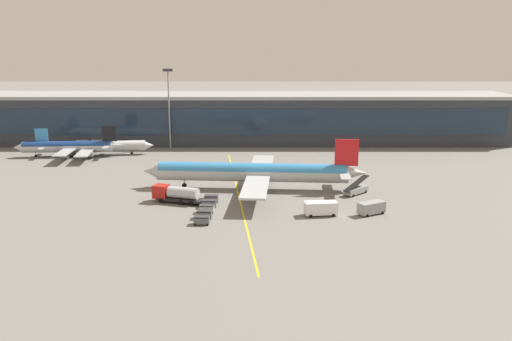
{
  "coord_description": "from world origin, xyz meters",
  "views": [
    {
      "loc": [
        -0.45,
        -101.57,
        29.5
      ],
      "look_at": [
        -0.66,
        3.88,
        4.5
      ],
      "focal_mm": 36.95,
      "sensor_mm": 36.0,
      "label": 1
    }
  ],
  "objects_px": {
    "lavatory_truck": "(322,208)",
    "commuter_jet_far": "(94,146)",
    "baggage_cart_4": "(212,199)",
    "baggage_cart_2": "(208,209)",
    "commuter_jet_near": "(69,147)",
    "crew_van": "(373,207)",
    "baggage_cart_3": "(210,203)",
    "main_airliner": "(254,172)",
    "fuel_tanker": "(177,194)",
    "baggage_cart_1": "(205,214)",
    "belt_loader": "(357,190)",
    "baggage_cart_0": "(203,220)"
  },
  "relations": [
    {
      "from": "lavatory_truck",
      "to": "commuter_jet_far",
      "type": "bearing_deg",
      "value": 136.86
    },
    {
      "from": "baggage_cart_4",
      "to": "commuter_jet_far",
      "type": "relative_size",
      "value": 0.08
    },
    {
      "from": "lavatory_truck",
      "to": "baggage_cart_2",
      "type": "height_order",
      "value": "lavatory_truck"
    },
    {
      "from": "baggage_cart_2",
      "to": "commuter_jet_near",
      "type": "bearing_deg",
      "value": 130.45
    },
    {
      "from": "crew_van",
      "to": "baggage_cart_3",
      "type": "xyz_separation_m",
      "value": [
        -29.58,
        4.1,
        -0.53
      ]
    },
    {
      "from": "baggage_cart_2",
      "to": "commuter_jet_near",
      "type": "xyz_separation_m",
      "value": [
        -42.26,
        49.56,
        2.05
      ]
    },
    {
      "from": "main_airliner",
      "to": "fuel_tanker",
      "type": "bearing_deg",
      "value": -146.12
    },
    {
      "from": "baggage_cart_1",
      "to": "fuel_tanker",
      "type": "bearing_deg",
      "value": 123.37
    },
    {
      "from": "crew_van",
      "to": "baggage_cart_1",
      "type": "relative_size",
      "value": 1.99
    },
    {
      "from": "main_airliner",
      "to": "belt_loader",
      "type": "xyz_separation_m",
      "value": [
        20.99,
        -4.0,
        -2.66
      ]
    },
    {
      "from": "baggage_cart_0",
      "to": "baggage_cart_3",
      "type": "height_order",
      "value": "same"
    },
    {
      "from": "baggage_cart_4",
      "to": "belt_loader",
      "type": "bearing_deg",
      "value": 11.42
    },
    {
      "from": "fuel_tanker",
      "to": "lavatory_truck",
      "type": "bearing_deg",
      "value": -16.19
    },
    {
      "from": "baggage_cart_2",
      "to": "baggage_cart_0",
      "type": "bearing_deg",
      "value": -92.56
    },
    {
      "from": "lavatory_truck",
      "to": "baggage_cart_1",
      "type": "distance_m",
      "value": 20.81
    },
    {
      "from": "fuel_tanker",
      "to": "commuter_jet_far",
      "type": "bearing_deg",
      "value": 123.24
    },
    {
      "from": "belt_loader",
      "to": "baggage_cart_3",
      "type": "relative_size",
      "value": 2.19
    },
    {
      "from": "crew_van",
      "to": "commuter_jet_near",
      "type": "distance_m",
      "value": 87.92
    },
    {
      "from": "baggage_cart_2",
      "to": "baggage_cart_3",
      "type": "bearing_deg",
      "value": 87.44
    },
    {
      "from": "lavatory_truck",
      "to": "crew_van",
      "type": "bearing_deg",
      "value": 3.69
    },
    {
      "from": "fuel_tanker",
      "to": "baggage_cart_4",
      "type": "bearing_deg",
      "value": 0.4
    },
    {
      "from": "lavatory_truck",
      "to": "baggage_cart_1",
      "type": "xyz_separation_m",
      "value": [
        -20.73,
        -1.7,
        -0.64
      ]
    },
    {
      "from": "baggage_cart_3",
      "to": "baggage_cart_4",
      "type": "bearing_deg",
      "value": 87.44
    },
    {
      "from": "fuel_tanker",
      "to": "commuter_jet_far",
      "type": "height_order",
      "value": "commuter_jet_far"
    },
    {
      "from": "baggage_cart_4",
      "to": "commuter_jet_near",
      "type": "relative_size",
      "value": 0.09
    },
    {
      "from": "commuter_jet_far",
      "to": "baggage_cart_3",
      "type": "bearing_deg",
      "value": -53.19
    },
    {
      "from": "baggage_cart_1",
      "to": "baggage_cart_3",
      "type": "relative_size",
      "value": 1.0
    },
    {
      "from": "main_airliner",
      "to": "baggage_cart_1",
      "type": "xyz_separation_m",
      "value": [
        -8.48,
        -19.46,
        -2.87
      ]
    },
    {
      "from": "crew_van",
      "to": "commuter_jet_near",
      "type": "xyz_separation_m",
      "value": [
        -71.98,
        50.47,
        1.51
      ]
    },
    {
      "from": "fuel_tanker",
      "to": "baggage_cart_4",
      "type": "distance_m",
      "value": 6.78
    },
    {
      "from": "baggage_cart_2",
      "to": "commuter_jet_near",
      "type": "relative_size",
      "value": 0.09
    },
    {
      "from": "belt_loader",
      "to": "baggage_cart_3",
      "type": "height_order",
      "value": "belt_loader"
    },
    {
      "from": "fuel_tanker",
      "to": "belt_loader",
      "type": "xyz_separation_m",
      "value": [
        35.75,
        5.91,
        -0.76
      ]
    },
    {
      "from": "baggage_cart_4",
      "to": "baggage_cart_2",
      "type": "bearing_deg",
      "value": -92.56
    },
    {
      "from": "fuel_tanker",
      "to": "lavatory_truck",
      "type": "relative_size",
      "value": 1.83
    },
    {
      "from": "commuter_jet_far",
      "to": "fuel_tanker",
      "type": "bearing_deg",
      "value": -56.76
    },
    {
      "from": "belt_loader",
      "to": "baggage_cart_1",
      "type": "xyz_separation_m",
      "value": [
        -29.47,
        -15.46,
        -0.21
      ]
    },
    {
      "from": "baggage_cart_2",
      "to": "commuter_jet_near",
      "type": "distance_m",
      "value": 65.16
    },
    {
      "from": "baggage_cart_3",
      "to": "fuel_tanker",
      "type": "bearing_deg",
      "value": 154.39
    },
    {
      "from": "main_airliner",
      "to": "lavatory_truck",
      "type": "xyz_separation_m",
      "value": [
        12.25,
        -17.75,
        -2.23
      ]
    },
    {
      "from": "main_airliner",
      "to": "baggage_cart_3",
      "type": "relative_size",
      "value": 17.34
    },
    {
      "from": "belt_loader",
      "to": "baggage_cart_2",
      "type": "distance_m",
      "value": 31.78
    },
    {
      "from": "baggage_cart_1",
      "to": "commuter_jet_near",
      "type": "height_order",
      "value": "commuter_jet_near"
    },
    {
      "from": "commuter_jet_far",
      "to": "baggage_cart_0",
      "type": "bearing_deg",
      "value": -58.31
    },
    {
      "from": "baggage_cart_3",
      "to": "commuter_jet_near",
      "type": "relative_size",
      "value": 0.09
    },
    {
      "from": "fuel_tanker",
      "to": "commuter_jet_near",
      "type": "bearing_deg",
      "value": 129.66
    },
    {
      "from": "lavatory_truck",
      "to": "baggage_cart_0",
      "type": "bearing_deg",
      "value": -166.79
    },
    {
      "from": "baggage_cart_1",
      "to": "crew_van",
      "type": "bearing_deg",
      "value": 4.39
    },
    {
      "from": "baggage_cart_3",
      "to": "baggage_cart_4",
      "type": "distance_m",
      "value": 3.2
    },
    {
      "from": "crew_van",
      "to": "baggage_cart_1",
      "type": "distance_m",
      "value": 29.95
    }
  ]
}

